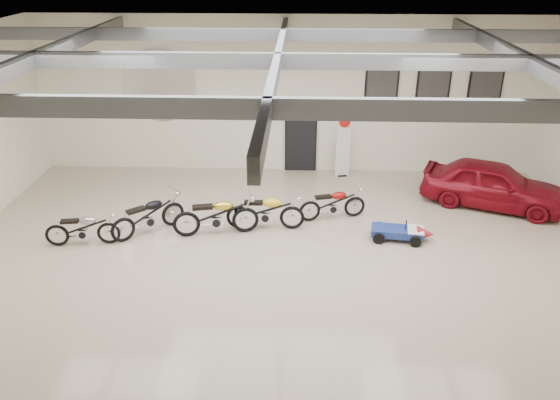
{
  "coord_description": "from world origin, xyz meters",
  "views": [
    {
      "loc": [
        0.47,
        -11.09,
        6.87
      ],
      "look_at": [
        0.0,
        1.2,
        1.1
      ],
      "focal_mm": 35.0,
      "sensor_mm": 36.0,
      "label": 1
    }
  ],
  "objects_px": {
    "motorcycle_silver": "(82,228)",
    "motorcycle_yellow": "(265,211)",
    "motorcycle_gold": "(216,215)",
    "motorcycle_red": "(333,203)",
    "motorcycle_black": "(148,215)",
    "vintage_car": "(493,184)",
    "banner_stand": "(343,151)",
    "go_kart": "(403,230)"
  },
  "relations": [
    {
      "from": "go_kart",
      "to": "motorcycle_silver",
      "type": "bearing_deg",
      "value": -168.05
    },
    {
      "from": "motorcycle_red",
      "to": "go_kart",
      "type": "distance_m",
      "value": 2.08
    },
    {
      "from": "vintage_car",
      "to": "motorcycle_yellow",
      "type": "bearing_deg",
      "value": 126.63
    },
    {
      "from": "motorcycle_gold",
      "to": "motorcycle_red",
      "type": "height_order",
      "value": "motorcycle_gold"
    },
    {
      "from": "motorcycle_black",
      "to": "vintage_car",
      "type": "bearing_deg",
      "value": -28.81
    },
    {
      "from": "banner_stand",
      "to": "motorcycle_yellow",
      "type": "xyz_separation_m",
      "value": [
        -2.27,
        -3.75,
        -0.32
      ]
    },
    {
      "from": "motorcycle_gold",
      "to": "vintage_car",
      "type": "xyz_separation_m",
      "value": [
        7.66,
        2.05,
        0.1
      ]
    },
    {
      "from": "motorcycle_gold",
      "to": "motorcycle_yellow",
      "type": "bearing_deg",
      "value": 4.81
    },
    {
      "from": "motorcycle_silver",
      "to": "motorcycle_black",
      "type": "height_order",
      "value": "motorcycle_black"
    },
    {
      "from": "banner_stand",
      "to": "motorcycle_silver",
      "type": "distance_m",
      "value": 8.31
    },
    {
      "from": "go_kart",
      "to": "motorcycle_yellow",
      "type": "bearing_deg",
      "value": -179.73
    },
    {
      "from": "go_kart",
      "to": "motorcycle_black",
      "type": "bearing_deg",
      "value": -172.98
    },
    {
      "from": "banner_stand",
      "to": "motorcycle_yellow",
      "type": "height_order",
      "value": "banner_stand"
    },
    {
      "from": "go_kart",
      "to": "banner_stand",
      "type": "bearing_deg",
      "value": 114.81
    },
    {
      "from": "motorcycle_red",
      "to": "vintage_car",
      "type": "xyz_separation_m",
      "value": [
        4.61,
        1.04,
        0.19
      ]
    },
    {
      "from": "motorcycle_yellow",
      "to": "motorcycle_silver",
      "type": "bearing_deg",
      "value": -167.83
    },
    {
      "from": "motorcycle_black",
      "to": "vintage_car",
      "type": "relative_size",
      "value": 0.52
    },
    {
      "from": "motorcycle_yellow",
      "to": "go_kart",
      "type": "bearing_deg",
      "value": -8.53
    },
    {
      "from": "motorcycle_red",
      "to": "motorcycle_silver",
      "type": "bearing_deg",
      "value": -179.92
    },
    {
      "from": "motorcycle_gold",
      "to": "motorcycle_red",
      "type": "distance_m",
      "value": 3.22
    },
    {
      "from": "motorcycle_gold",
      "to": "motorcycle_red",
      "type": "relative_size",
      "value": 1.18
    },
    {
      "from": "motorcycle_silver",
      "to": "motorcycle_black",
      "type": "bearing_deg",
      "value": 16.44
    },
    {
      "from": "motorcycle_red",
      "to": "vintage_car",
      "type": "distance_m",
      "value": 4.73
    },
    {
      "from": "go_kart",
      "to": "vintage_car",
      "type": "bearing_deg",
      "value": 45.07
    },
    {
      "from": "banner_stand",
      "to": "go_kart",
      "type": "relative_size",
      "value": 1.05
    },
    {
      "from": "motorcycle_silver",
      "to": "motorcycle_yellow",
      "type": "height_order",
      "value": "motorcycle_yellow"
    },
    {
      "from": "motorcycle_silver",
      "to": "motorcycle_gold",
      "type": "height_order",
      "value": "motorcycle_gold"
    },
    {
      "from": "motorcycle_silver",
      "to": "motorcycle_gold",
      "type": "distance_m",
      "value": 3.33
    },
    {
      "from": "motorcycle_black",
      "to": "motorcycle_red",
      "type": "distance_m",
      "value": 4.93
    },
    {
      "from": "motorcycle_yellow",
      "to": "motorcycle_gold",
      "type": "bearing_deg",
      "value": -164.5
    },
    {
      "from": "motorcycle_gold",
      "to": "vintage_car",
      "type": "distance_m",
      "value": 7.93
    },
    {
      "from": "banner_stand",
      "to": "motorcycle_black",
      "type": "height_order",
      "value": "banner_stand"
    },
    {
      "from": "motorcycle_gold",
      "to": "motorcycle_yellow",
      "type": "distance_m",
      "value": 1.3
    },
    {
      "from": "motorcycle_black",
      "to": "motorcycle_red",
      "type": "height_order",
      "value": "motorcycle_black"
    },
    {
      "from": "motorcycle_yellow",
      "to": "vintage_car",
      "type": "xyz_separation_m",
      "value": [
        6.41,
        1.68,
        0.14
      ]
    },
    {
      "from": "motorcycle_yellow",
      "to": "go_kart",
      "type": "distance_m",
      "value": 3.59
    },
    {
      "from": "motorcycle_black",
      "to": "motorcycle_silver",
      "type": "bearing_deg",
      "value": 163.15
    },
    {
      "from": "motorcycle_red",
      "to": "go_kart",
      "type": "xyz_separation_m",
      "value": [
        1.74,
        -1.13,
        -0.18
      ]
    },
    {
      "from": "motorcycle_gold",
      "to": "motorcycle_silver",
      "type": "bearing_deg",
      "value": -179.82
    },
    {
      "from": "motorcycle_black",
      "to": "motorcycle_yellow",
      "type": "height_order",
      "value": "motorcycle_black"
    },
    {
      "from": "banner_stand",
      "to": "motorcycle_silver",
      "type": "height_order",
      "value": "banner_stand"
    },
    {
      "from": "go_kart",
      "to": "motorcycle_red",
      "type": "bearing_deg",
      "value": 155.15
    }
  ]
}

